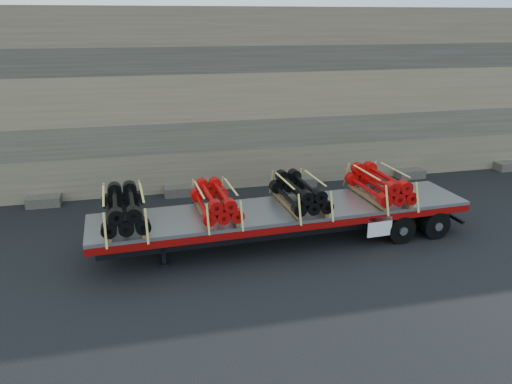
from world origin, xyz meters
TOP-DOWN VIEW (x-y plane):
  - ground at (0.00, 0.00)m, footprint 120.00×120.00m
  - rock_wall at (0.00, 6.50)m, footprint 44.00×3.00m
  - trailer at (-0.27, -0.49)m, footprint 11.62×2.74m
  - bundle_front at (-4.94, -0.70)m, footprint 1.35×2.52m
  - bundle_midfront at (-2.38, -0.59)m, footprint 1.23×2.31m
  - bundle_midrear at (0.20, -0.47)m, footprint 1.29×2.41m
  - bundle_rear at (2.90, -0.34)m, footprint 1.34×2.50m

SIDE VIEW (x-z plane):
  - ground at x=0.00m, z-range 0.00..0.00m
  - trailer at x=-0.27m, z-range 0.00..1.15m
  - bundle_midfront at x=-2.38m, z-range 1.15..1.95m
  - bundle_midrear at x=0.20m, z-range 1.15..1.99m
  - bundle_rear at x=2.90m, z-range 1.15..2.02m
  - bundle_front at x=-4.94m, z-range 1.15..2.03m
  - rock_wall at x=0.00m, z-range 0.00..7.00m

